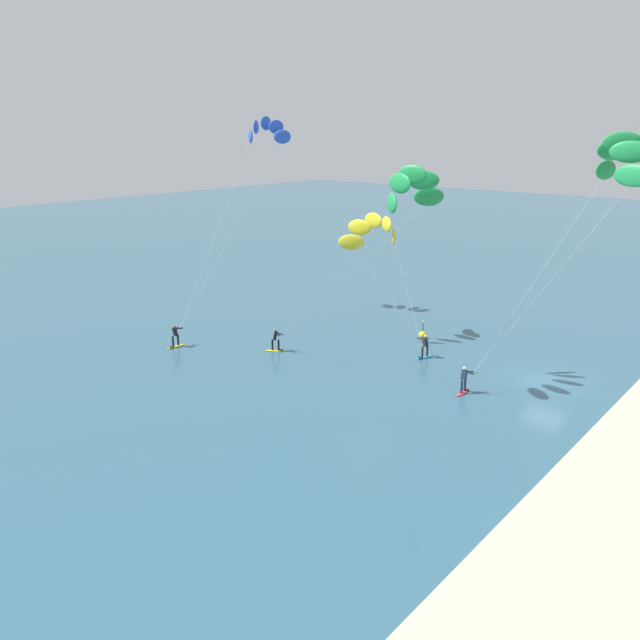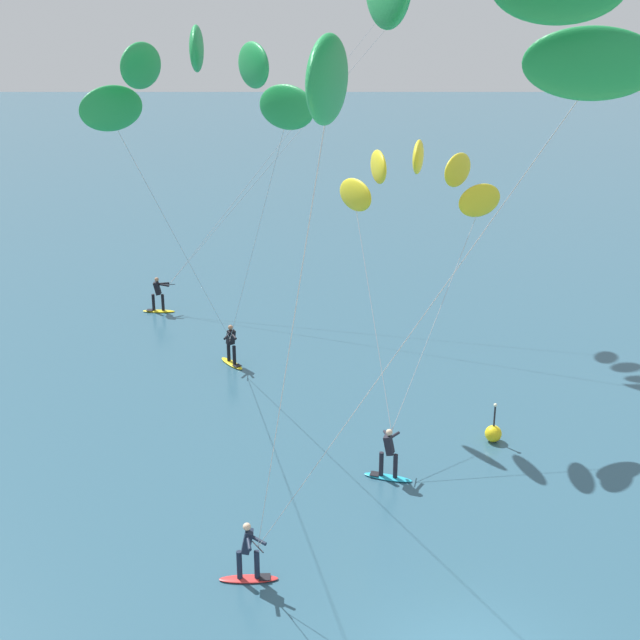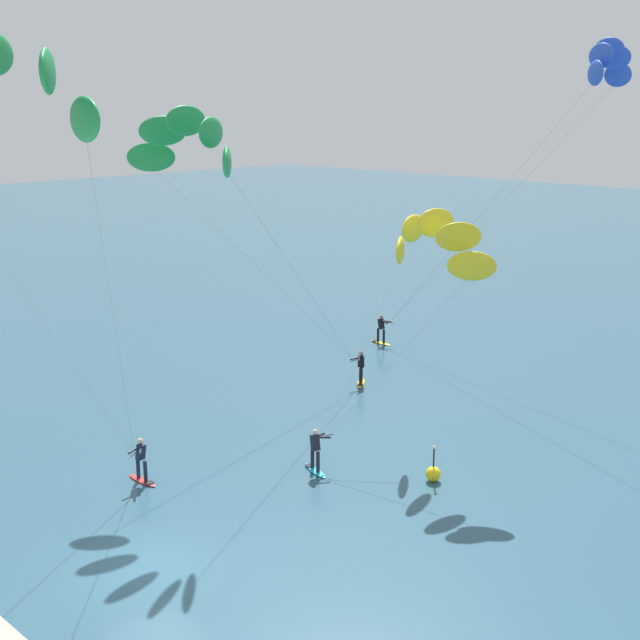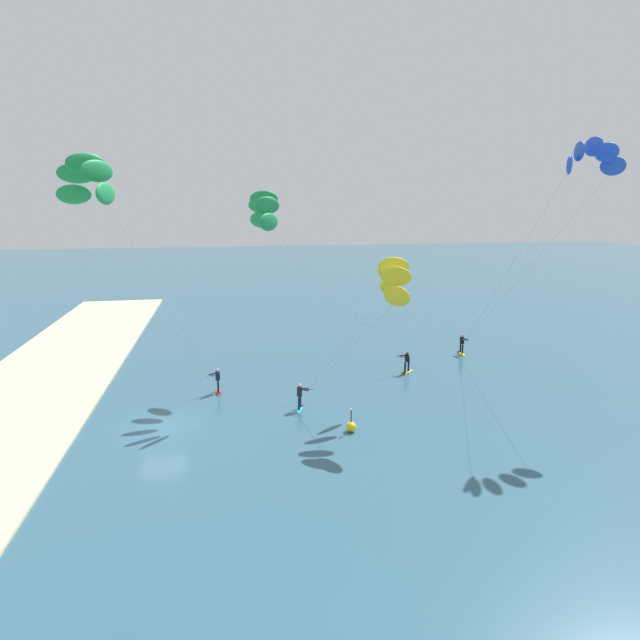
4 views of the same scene
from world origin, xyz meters
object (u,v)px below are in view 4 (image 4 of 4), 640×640
Objects in this scene: kitesurfer_nearshore at (389,284)px; kitesurfer_far_out at (583,170)px; marker_buoy at (351,426)px; kitesurfer_downwind at (270,217)px; kitesurfer_mid_water at (93,188)px.

kitesurfer_far_out is at bearing 88.63° from kitesurfer_nearshore.
kitesurfer_downwind is at bearing -157.78° from marker_buoy.
kitesurfer_nearshore is 9.56m from kitesurfer_downwind.
kitesurfer_downwind reaches higher than marker_buoy.
kitesurfer_mid_water is 27.67m from kitesurfer_far_out.
kitesurfer_nearshore is 13.19m from kitesurfer_far_out.
kitesurfer_mid_water is 0.93× the size of kitesurfer_far_out.
kitesurfer_mid_water is at bearing -94.34° from kitesurfer_nearshore.
kitesurfer_far_out reaches higher than kitesurfer_mid_water.
kitesurfer_nearshore is 0.58× the size of kitesurfer_far_out.
kitesurfer_downwind is at bearing -134.19° from kitesurfer_nearshore.
kitesurfer_far_out is at bearing 86.90° from kitesurfer_mid_water.
kitesurfer_downwind is at bearing 116.83° from kitesurfer_mid_water.
kitesurfer_far_out is (0.27, 11.51, 6.44)m from kitesurfer_nearshore.
kitesurfer_downwind is 14.65m from marker_buoy.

